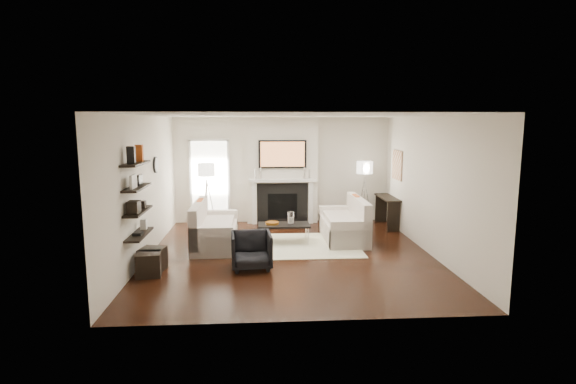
{
  "coord_description": "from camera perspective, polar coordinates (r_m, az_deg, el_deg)",
  "views": [
    {
      "loc": [
        -0.59,
        -8.51,
        2.58
      ],
      "look_at": [
        0.0,
        0.6,
        1.15
      ],
      "focal_mm": 28.0,
      "sensor_mm": 36.0,
      "label": 1
    }
  ],
  "objects": [
    {
      "name": "decor_magfile_b",
      "position": [
        8.04,
        -18.38,
        4.72
      ],
      "size": [
        0.12,
        0.1,
        0.28
      ],
      "primitive_type": "cube",
      "color": "#B34916",
      "rests_on": "shelf_top"
    },
    {
      "name": "lamp_right_leg_c",
      "position": [
        11.41,
        9.44,
        -1.21
      ],
      "size": [
        0.14,
        0.22,
        1.23
      ],
      "primitive_type": "cylinder",
      "rotation": [
        0.18,
        0.0,
        2.62
      ],
      "color": "silver",
      "rests_on": "floor"
    },
    {
      "name": "loveseat_right_arm_s",
      "position": [
        10.8,
        6.23,
        -3.34
      ],
      "size": [
        0.85,
        0.18,
        0.6
      ],
      "primitive_type": "cube",
      "color": "beige",
      "rests_on": "floor"
    },
    {
      "name": "lamp_left_post",
      "position": [
        11.03,
        -10.21,
        -1.59
      ],
      "size": [
        0.02,
        0.02,
        1.2
      ],
      "primitive_type": "cylinder",
      "color": "silver",
      "rests_on": "floor"
    },
    {
      "name": "lamp_right_leg_b",
      "position": [
        11.6,
        9.23,
        -1.05
      ],
      "size": [
        0.14,
        0.22,
        1.23
      ],
      "primitive_type": "cylinder",
      "rotation": [
        0.18,
        0.0,
        0.52
      ],
      "color": "silver",
      "rests_on": "floor"
    },
    {
      "name": "rug",
      "position": [
        9.53,
        1.07,
        -6.77
      ],
      "size": [
        2.6,
        2.0,
        0.01
      ],
      "primitive_type": "cube",
      "color": "beige",
      "rests_on": "floor"
    },
    {
      "name": "shelf_upper",
      "position": [
        7.85,
        -18.64,
        0.53
      ],
      "size": [
        0.25,
        1.0,
        0.04
      ],
      "primitive_type": "cube",
      "color": "black",
      "rests_on": "wall_left"
    },
    {
      "name": "console_leg_n",
      "position": [
        10.89,
        13.26,
        -3.13
      ],
      "size": [
        0.3,
        0.04,
        0.71
      ],
      "primitive_type": "cube",
      "color": "black",
      "rests_on": "floor"
    },
    {
      "name": "pillow_left_orange",
      "position": [
        9.78,
        -11.07,
        -2.17
      ],
      "size": [
        0.1,
        0.42,
        0.42
      ],
      "primitive_type": "cube",
      "color": "#B34916",
      "rests_on": "loveseat_left_cushion"
    },
    {
      "name": "coffee_leg_se",
      "position": [
        9.92,
        2.3,
        -5.05
      ],
      "size": [
        0.02,
        0.02,
        0.38
      ],
      "primitive_type": "cylinder",
      "color": "silver",
      "rests_on": "floor"
    },
    {
      "name": "loveseat_left_base",
      "position": [
        9.57,
        -9.21,
        -5.56
      ],
      "size": [
        0.85,
        1.8,
        0.42
      ],
      "primitive_type": "cube",
      "color": "beige",
      "rests_on": "floor"
    },
    {
      "name": "loveseat_left_cushion",
      "position": [
        9.5,
        -8.94,
        -4.04
      ],
      "size": [
        0.63,
        1.44,
        0.1
      ],
      "primitive_type": "cube",
      "color": "beige",
      "rests_on": "loveseat_left_base"
    },
    {
      "name": "lamp_left_shade",
      "position": [
        10.91,
        -10.34,
        2.81
      ],
      "size": [
        0.4,
        0.4,
        0.3
      ],
      "primitive_type": "cylinder",
      "color": "white",
      "rests_on": "lamp_left_post"
    },
    {
      "name": "ottoman_near",
      "position": [
        8.29,
        -16.81,
        -8.17
      ],
      "size": [
        0.47,
        0.47,
        0.4
      ],
      "primitive_type": "cube",
      "rotation": [
        0.0,
        0.0,
        -0.2
      ],
      "color": "black",
      "rests_on": "floor"
    },
    {
      "name": "hallway_panel",
      "position": [
        11.66,
        -9.88,
        1.23
      ],
      "size": [
        0.9,
        0.02,
        2.1
      ],
      "primitive_type": "cube",
      "color": "white",
      "rests_on": "floor"
    },
    {
      "name": "decor_box_tall",
      "position": [
        8.27,
        -17.85,
        -3.91
      ],
      "size": [
        0.1,
        0.1,
        0.18
      ],
      "primitive_type": "cube",
      "color": "white",
      "rests_on": "shelf_bottom"
    },
    {
      "name": "pillow_right_orange",
      "position": [
        10.29,
        8.59,
        -1.56
      ],
      "size": [
        0.1,
        0.42,
        0.42
      ],
      "primitive_type": "cube",
      "color": "#B34916",
      "rests_on": "loveseat_right_cushion"
    },
    {
      "name": "chimney_breast",
      "position": [
        11.47,
        -0.74,
        2.74
      ],
      "size": [
        1.8,
        0.25,
        2.7
      ],
      "primitive_type": "cube",
      "color": "silver",
      "rests_on": "floor"
    },
    {
      "name": "door_trim_top",
      "position": [
        11.55,
        -10.04,
        6.53
      ],
      "size": [
        1.02,
        0.06,
        0.06
      ],
      "primitive_type": "cube",
      "color": "white",
      "rests_on": "wall_back"
    },
    {
      "name": "console_top",
      "position": [
        11.34,
        12.52,
        -0.7
      ],
      "size": [
        0.35,
        1.2,
        0.04
      ],
      "primitive_type": "cube",
      "color": "black",
      "rests_on": "floor"
    },
    {
      "name": "decor_frame_a",
      "position": [
        7.66,
        -19.05,
        1.26
      ],
      "size": [
        0.04,
        0.3,
        0.22
      ],
      "primitive_type": "cube",
      "color": "white",
      "rests_on": "shelf_upper"
    },
    {
      "name": "decor_books",
      "position": [
        7.91,
        -18.52,
        -5.0
      ],
      "size": [
        0.14,
        0.2,
        0.05
      ],
      "primitive_type": "cube",
      "color": "black",
      "rests_on": "shelf_bottom"
    },
    {
      "name": "coffee_leg_ne",
      "position": [
        9.49,
        2.58,
        -5.69
      ],
      "size": [
        0.02,
        0.02,
        0.38
      ],
      "primitive_type": "cylinder",
      "color": "silver",
      "rests_on": "floor"
    },
    {
      "name": "coffee_table",
      "position": [
        9.61,
        -0.53,
        -4.21
      ],
      "size": [
        1.1,
        0.55,
        0.04
      ],
      "primitive_type": "cube",
      "color": "black",
      "rests_on": "floor"
    },
    {
      "name": "door_trim_r",
      "position": [
        11.6,
        -7.54,
        1.25
      ],
      "size": [
        0.06,
        0.06,
        2.16
      ],
      "primitive_type": "cube",
      "color": "white",
      "rests_on": "floor"
    },
    {
      "name": "coffee_leg_nw",
      "position": [
        9.44,
        -3.5,
        -5.79
      ],
      "size": [
        0.02,
        0.02,
        0.38
      ],
      "primitive_type": "cylinder",
      "color": "silver",
      "rests_on": "floor"
    },
    {
      "name": "room_envelope",
      "position": [
        8.62,
        0.26,
        0.7
      ],
      "size": [
        6.0,
        6.0,
        6.0
      ],
      "color": "black",
      "rests_on": "ground"
    },
    {
      "name": "mantel_pilaster_l",
      "position": [
        11.4,
        -4.31,
        -1.38
      ],
      "size": [
        0.12,
        0.08,
        1.1
      ],
      "primitive_type": "cube",
      "color": "white",
      "rests_on": "floor"
    },
    {
      "name": "shelf_top",
      "position": [
        7.81,
        -18.78,
        3.43
      ],
      "size": [
        0.25,
        1.0,
        0.04
      ],
      "primitive_type": "cube",
      "color": "black",
      "rests_on": "wall_left"
    },
    {
      "name": "lamp_right_leg_a",
      "position": [
        11.54,
        10.13,
        -1.12
      ],
      "size": [
        0.25,
        0.02,
        1.23
      ],
      "primitive_type": "cylinder",
      "rotation": [
        0.18,
        0.0,
        4.71
      ],
      "color": "silver",
      "rests_on": "floor"
    },
    {
      "name": "decor_frame_b",
      "position": [
        8.03,
        -18.33,
        1.49
      ],
      "size": [
        0.04,
        0.22,
        0.18
      ],
      "primitive_type": "cube",
      "color": "black",
      "rests_on": "shelf_upper"
    },
    {
      "name": "lamp_right_shade",
      "position": [
        11.4,
        9.71,
        3.09
      ],
      "size": [
        0.4,
        0.4,
        0.3
      ],
      "primitive_type": "cylinder",
      "color": "white",
      "rests_on": "lamp_right_post"
    },
    {
      "name": "ottoman_far",
      "position": [
        8.03,
        -17.26,
        -8.75
      ],
      "size": [
        0.45,
        0.45,
        0.4
      ],
      "primitive_type": "cube",
      "rotation": [
        0.0,
        0.0,
        0.14
      ],
      "color": "black",
      "rests_on": "floor"
    },
    {
      "name": "fireplace_surround",
      "position": [
        11.45,
        -0.7,
        -1.46
      ],
      "size": [
        1.3,
        0.02,
        1.04
      ],
      "primitive_type": "cube",
      "color": "black",
      "rests_on": "floor"
    },
    {
      "name": "clock_rim",
      "position": [
        9.69,
        -16.48,
        3.33
      ],
      "size": [
        0.04,
        0.34,
        0.34
      ],
      "primitive_type": "cylinder",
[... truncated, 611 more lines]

